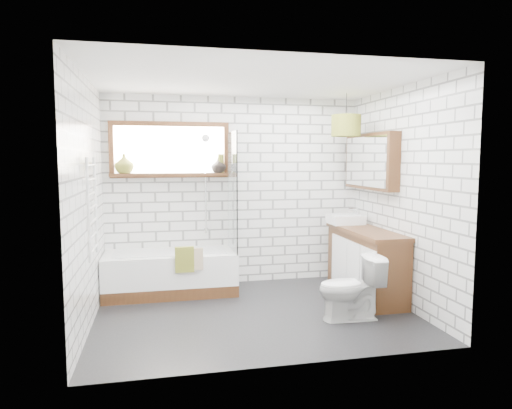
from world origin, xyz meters
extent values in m
cube|color=black|center=(0.00, 0.00, -0.01)|extent=(3.40, 2.60, 0.01)
cube|color=white|center=(0.00, 0.00, 2.50)|extent=(3.40, 2.60, 0.01)
cube|color=white|center=(0.00, 1.30, 1.25)|extent=(3.40, 0.01, 2.50)
cube|color=white|center=(0.00, -1.30, 1.25)|extent=(3.40, 0.01, 2.50)
cube|color=white|center=(-1.70, 0.00, 1.25)|extent=(0.01, 2.60, 2.50)
cube|color=white|center=(1.70, 0.00, 1.25)|extent=(0.01, 2.60, 2.50)
cube|color=#381E0F|center=(-0.85, 1.26, 1.80)|extent=(1.52, 0.16, 0.68)
cube|color=white|center=(-1.66, 0.00, 1.20)|extent=(0.06, 0.52, 1.00)
cube|color=#381E0F|center=(1.62, 0.60, 1.65)|extent=(0.16, 1.20, 0.70)
cylinder|color=silver|center=(-0.40, 1.26, 1.35)|extent=(0.02, 0.02, 1.30)
cube|color=white|center=(-0.88, 0.94, 0.26)|extent=(1.62, 0.71, 0.52)
cube|color=white|center=(-0.09, 0.94, 1.27)|extent=(0.02, 0.72, 1.50)
cube|color=olive|center=(-0.73, 0.59, 0.50)|extent=(0.22, 0.06, 0.30)
cube|color=tan|center=(-0.61, 0.59, 0.50)|extent=(0.20, 0.05, 0.26)
cube|color=#381E0F|center=(1.47, 0.36, 0.41)|extent=(0.46, 1.44, 0.83)
cube|color=white|center=(1.41, 0.86, 0.89)|extent=(0.42, 0.37, 0.12)
cylinder|color=silver|center=(1.57, 0.86, 0.95)|extent=(0.04, 0.04, 0.15)
imported|color=white|center=(0.94, -0.40, 0.34)|extent=(0.41, 0.68, 0.68)
imported|color=olive|center=(-1.43, 1.23, 1.60)|extent=(0.31, 0.31, 0.25)
imported|color=black|center=(-0.23, 1.23, 1.58)|extent=(0.22, 0.22, 0.20)
cylinder|color=olive|center=(-0.20, 1.23, 1.60)|extent=(0.10, 0.10, 0.25)
cylinder|color=olive|center=(1.32, 0.68, 2.10)|extent=(0.37, 0.37, 0.27)
camera|label=1|loc=(-1.01, -4.75, 1.68)|focal=32.00mm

